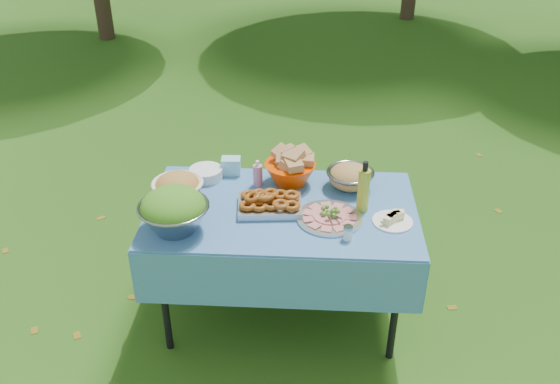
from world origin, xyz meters
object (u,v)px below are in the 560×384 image
Objects in this scene: plate_stack at (206,173)px; oil_bottle at (364,186)px; picnic_table at (282,263)px; charcuterie_platter at (330,213)px; salad_bowl at (174,211)px; pasta_bowl_steel at (350,176)px; bread_bowl at (290,168)px.

plate_stack is 0.66× the size of oil_bottle.
charcuterie_platter is at bearing -20.24° from picnic_table.
plate_stack is (0.07, 0.54, -0.09)m from salad_bowl.
pasta_bowl_steel reaches higher than charcuterie_platter.
plate_stack is (-0.47, 0.30, 0.41)m from picnic_table.
oil_bottle reaches higher than picnic_table.
pasta_bowl_steel is at bearing -4.70° from bread_bowl.
charcuterie_platter is 1.20× the size of oil_bottle.
pasta_bowl_steel reaches higher than plate_stack.
salad_bowl is at bearing -155.84° from picnic_table.
charcuterie_platter is (-0.12, -0.34, -0.03)m from pasta_bowl_steel.
pasta_bowl_steel reaches higher than picnic_table.
bread_bowl is at bearing 146.64° from oil_bottle.
picnic_table is 0.50m from charcuterie_platter.
pasta_bowl_steel is (0.91, 0.48, -0.05)m from salad_bowl.
bread_bowl is 0.35m from pasta_bowl_steel.
charcuterie_platter is at bearing -58.62° from bread_bowl.
plate_stack is at bearing 151.44° from charcuterie_platter.
plate_stack is 0.56× the size of charcuterie_platter.
salad_bowl is 0.76m from bread_bowl.
pasta_bowl_steel is at bearing -3.72° from plate_stack.
oil_bottle is (0.97, 0.25, 0.03)m from salad_bowl.
salad_bowl is (-0.54, -0.24, 0.50)m from picnic_table.
oil_bottle is (0.43, 0.01, 0.53)m from picnic_table.
salad_bowl is 1.21× the size of bread_bowl.
salad_bowl is 1.00m from oil_bottle.
pasta_bowl_steel is 0.76× the size of charcuterie_platter.
picnic_table is at bearing 159.76° from charcuterie_platter.
oil_bottle is (0.06, -0.24, 0.08)m from pasta_bowl_steel.
bread_bowl is at bearing 121.38° from charcuterie_platter.
bread_bowl is 0.43m from charcuterie_platter.
charcuterie_platter reaches higher than picnic_table.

